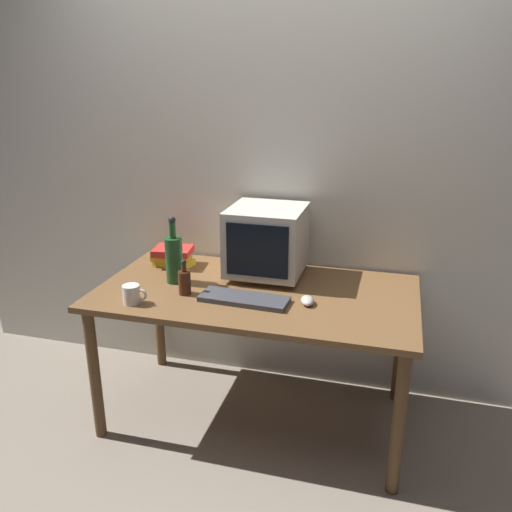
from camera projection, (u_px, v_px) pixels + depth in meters
name	position (u px, v px, depth m)	size (l,w,h in m)	color
ground_plane	(256.00, 415.00, 2.82)	(6.00, 6.00, 0.00)	gray
back_wall	(279.00, 170.00, 2.85)	(4.00, 0.08, 2.50)	silver
desk	(256.00, 305.00, 2.61)	(1.57, 0.84, 0.73)	brown
crt_monitor	(267.00, 241.00, 2.71)	(0.38, 0.39, 0.37)	beige
keyboard	(244.00, 299.00, 2.45)	(0.42, 0.15, 0.02)	#3F3F47
computer_mouse	(307.00, 301.00, 2.42)	(0.06, 0.10, 0.04)	beige
bottle_tall	(174.00, 258.00, 2.64)	(0.09, 0.09, 0.35)	#1E4C23
bottle_short	(185.00, 281.00, 2.52)	(0.06, 0.06, 0.18)	#472314
book_stack	(173.00, 256.00, 2.90)	(0.23, 0.19, 0.10)	gold
mug	(132.00, 294.00, 2.42)	(0.12, 0.08, 0.09)	white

